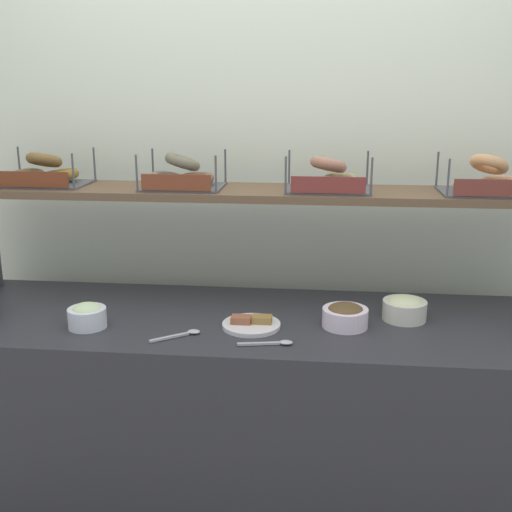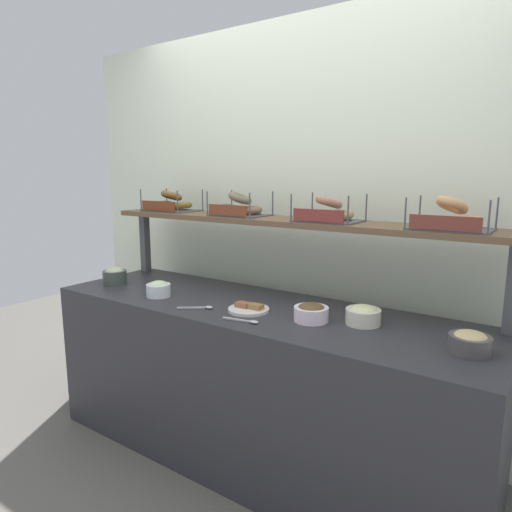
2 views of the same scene
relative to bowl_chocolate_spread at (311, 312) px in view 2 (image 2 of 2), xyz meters
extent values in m
plane|color=#595651|center=(-0.34, 0.05, -0.89)|extent=(8.00, 8.00, 0.00)
cube|color=silver|center=(-0.34, 0.60, 0.31)|extent=(3.55, 0.06, 2.40)
cube|color=#2D2D33|center=(-0.34, 0.05, -0.47)|extent=(2.35, 0.70, 0.85)
cube|color=#4C4C51|center=(-1.46, 0.32, 0.16)|extent=(0.05, 0.05, 0.40)
cube|color=brown|center=(-0.34, 0.32, 0.37)|extent=(2.31, 0.32, 0.03)
cylinder|color=white|center=(0.00, 0.00, -0.01)|extent=(0.16, 0.16, 0.07)
ellipsoid|color=brown|center=(0.00, 0.00, 0.02)|extent=(0.12, 0.12, 0.05)
cylinder|color=white|center=(-0.90, -0.10, -0.01)|extent=(0.13, 0.13, 0.07)
ellipsoid|color=beige|center=(-0.90, -0.10, 0.02)|extent=(0.10, 0.10, 0.05)
cylinder|color=#3C4944|center=(-1.33, -0.05, 0.00)|extent=(0.14, 0.14, 0.08)
ellipsoid|color=#BAC699|center=(-1.33, -0.05, 0.04)|extent=(0.11, 0.11, 0.06)
cylinder|color=#4C494A|center=(0.67, 0.00, -0.01)|extent=(0.15, 0.15, 0.07)
ellipsoid|color=tan|center=(0.67, 0.00, 0.02)|extent=(0.12, 0.12, 0.05)
cylinder|color=silver|center=(0.21, 0.09, -0.01)|extent=(0.16, 0.16, 0.07)
ellipsoid|color=beige|center=(0.21, 0.09, 0.02)|extent=(0.12, 0.12, 0.05)
cylinder|color=white|center=(-0.33, -0.04, -0.03)|extent=(0.20, 0.20, 0.01)
cube|color=#945539|center=(-0.36, -0.04, -0.01)|extent=(0.07, 0.05, 0.02)
cube|color=olive|center=(-0.29, -0.03, -0.01)|extent=(0.07, 0.05, 0.02)
cube|color=#B7B7BC|center=(-0.28, -0.20, -0.04)|extent=(0.14, 0.04, 0.01)
ellipsoid|color=#B7B7BC|center=(-0.20, -0.18, -0.03)|extent=(0.04, 0.03, 0.01)
cube|color=#B7B7BC|center=(-0.59, -0.17, -0.04)|extent=(0.12, 0.09, 0.01)
ellipsoid|color=#B7B7BC|center=(-0.51, -0.12, -0.03)|extent=(0.04, 0.03, 0.01)
cube|color=#4C4C51|center=(-1.20, 0.33, 0.39)|extent=(0.34, 0.24, 0.01)
cylinder|color=#4C4C51|center=(-1.36, 0.21, 0.46)|extent=(0.01, 0.01, 0.14)
cylinder|color=#4C4C51|center=(-1.03, 0.21, 0.46)|extent=(0.01, 0.01, 0.14)
cylinder|color=#4C4C51|center=(-1.36, 0.44, 0.46)|extent=(0.01, 0.01, 0.14)
cylinder|color=#4C4C51|center=(-1.03, 0.44, 0.46)|extent=(0.01, 0.01, 0.14)
cube|color=brown|center=(-1.20, 0.21, 0.43)|extent=(0.29, 0.01, 0.06)
torus|color=brown|center=(-1.26, 0.30, 0.43)|extent=(0.17, 0.17, 0.06)
torus|color=olive|center=(-1.15, 0.36, 0.42)|extent=(0.15, 0.15, 0.06)
torus|color=brown|center=(-1.20, 0.33, 0.49)|extent=(0.18, 0.18, 0.08)
cube|color=#4C4C51|center=(-0.63, 0.31, 0.39)|extent=(0.31, 0.24, 0.01)
cylinder|color=#4C4C51|center=(-0.78, 0.19, 0.46)|extent=(0.01, 0.01, 0.14)
cylinder|color=#4C4C51|center=(-0.48, 0.19, 0.46)|extent=(0.01, 0.01, 0.14)
cylinder|color=#4C4C51|center=(-0.78, 0.42, 0.46)|extent=(0.01, 0.01, 0.14)
cylinder|color=#4C4C51|center=(-0.48, 0.42, 0.46)|extent=(0.01, 0.01, 0.14)
cube|color=brown|center=(-0.63, 0.19, 0.43)|extent=(0.26, 0.01, 0.06)
torus|color=#6E5F56|center=(-0.69, 0.28, 0.43)|extent=(0.16, 0.15, 0.06)
torus|color=brown|center=(-0.59, 0.34, 0.42)|extent=(0.20, 0.20, 0.05)
torus|color=#6B664E|center=(-0.63, 0.31, 0.49)|extent=(0.18, 0.18, 0.08)
cube|color=#4C4C51|center=(-0.07, 0.31, 0.39)|extent=(0.32, 0.24, 0.01)
cylinder|color=#4C4C51|center=(-0.23, 0.19, 0.46)|extent=(0.01, 0.01, 0.14)
cylinder|color=#4C4C51|center=(0.08, 0.19, 0.46)|extent=(0.01, 0.01, 0.14)
cylinder|color=#4C4C51|center=(-0.23, 0.42, 0.46)|extent=(0.01, 0.01, 0.14)
cylinder|color=#4C4C51|center=(0.08, 0.42, 0.46)|extent=(0.01, 0.01, 0.14)
cube|color=maroon|center=(-0.07, 0.19, 0.43)|extent=(0.27, 0.01, 0.06)
torus|color=#957F53|center=(-0.13, 0.28, 0.42)|extent=(0.17, 0.17, 0.05)
torus|color=#948559|center=(-0.02, 0.34, 0.42)|extent=(0.18, 0.18, 0.05)
torus|color=#A87259|center=(-0.07, 0.31, 0.49)|extent=(0.20, 0.20, 0.08)
cube|color=#4C4C51|center=(0.51, 0.30, 0.39)|extent=(0.34, 0.24, 0.01)
cylinder|color=#4C4C51|center=(0.35, 0.19, 0.46)|extent=(0.01, 0.01, 0.14)
cylinder|color=#4C4C51|center=(0.68, 0.19, 0.46)|extent=(0.01, 0.01, 0.14)
cylinder|color=#4C4C51|center=(0.35, 0.42, 0.46)|extent=(0.01, 0.01, 0.14)
cylinder|color=#4C4C51|center=(0.68, 0.42, 0.46)|extent=(0.01, 0.01, 0.14)
cube|color=brown|center=(0.51, 0.18, 0.43)|extent=(0.29, 0.01, 0.06)
torus|color=tan|center=(0.45, 0.27, 0.42)|extent=(0.19, 0.19, 0.05)
torus|color=tan|center=(0.56, 0.34, 0.42)|extent=(0.20, 0.20, 0.05)
torus|color=tan|center=(0.51, 0.30, 0.50)|extent=(0.20, 0.20, 0.10)
camera|label=1|loc=(-0.09, -2.09, 0.78)|focal=44.28mm
camera|label=2|loc=(0.93, -1.80, 0.63)|focal=31.88mm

